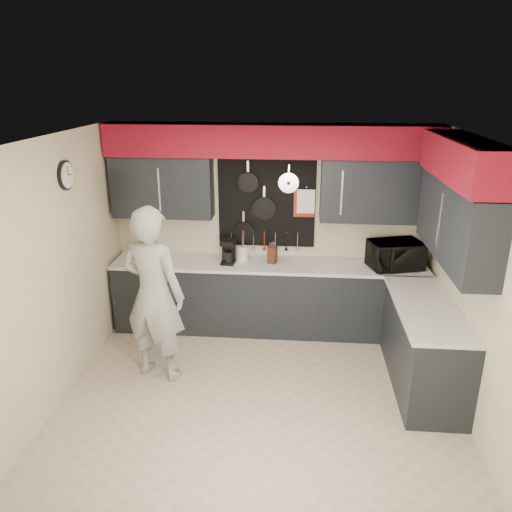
# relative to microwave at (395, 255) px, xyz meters

# --- Properties ---
(ground) EXTENTS (4.00, 4.00, 0.00)m
(ground) POSITION_rel_microwave_xyz_m (-1.53, -1.40, -1.09)
(ground) COLOR #BCAE92
(ground) RESTS_ON ground
(back_wall_assembly) EXTENTS (4.00, 0.36, 2.60)m
(back_wall_assembly) POSITION_rel_microwave_xyz_m (-1.52, 0.20, 0.92)
(back_wall_assembly) COLOR beige
(back_wall_assembly) RESTS_ON ground
(right_wall_assembly) EXTENTS (0.36, 3.50, 2.60)m
(right_wall_assembly) POSITION_rel_microwave_xyz_m (0.33, -1.14, 0.86)
(right_wall_assembly) COLOR beige
(right_wall_assembly) RESTS_ON ground
(left_wall_assembly) EXTENTS (0.05, 3.50, 2.60)m
(left_wall_assembly) POSITION_rel_microwave_xyz_m (-3.52, -1.39, 0.25)
(left_wall_assembly) COLOR beige
(left_wall_assembly) RESTS_ON ground
(base_cabinets) EXTENTS (3.95, 2.20, 0.92)m
(base_cabinets) POSITION_rel_microwave_xyz_m (-1.04, -0.27, -0.63)
(base_cabinets) COLOR black
(base_cabinets) RESTS_ON ground
(microwave) EXTENTS (0.70, 0.56, 0.33)m
(microwave) POSITION_rel_microwave_xyz_m (0.00, 0.00, 0.00)
(microwave) COLOR black
(microwave) RESTS_ON base_cabinets
(knife_block) EXTENTS (0.13, 0.13, 0.22)m
(knife_block) POSITION_rel_microwave_xyz_m (-1.48, 0.04, -0.06)
(knife_block) COLOR #3C2313
(knife_block) RESTS_ON base_cabinets
(utensil_crock) EXTENTS (0.14, 0.14, 0.18)m
(utensil_crock) POSITION_rel_microwave_xyz_m (-1.86, 0.12, -0.08)
(utensil_crock) COLOR white
(utensil_crock) RESTS_ON base_cabinets
(coffee_maker) EXTENTS (0.18, 0.22, 0.31)m
(coffee_maker) POSITION_rel_microwave_xyz_m (-2.03, 0.01, -0.01)
(coffee_maker) COLOR black
(coffee_maker) RESTS_ON base_cabinets
(person) EXTENTS (0.80, 0.64, 1.92)m
(person) POSITION_rel_microwave_xyz_m (-2.66, -1.12, -0.13)
(person) COLOR #9E9E9C
(person) RESTS_ON ground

